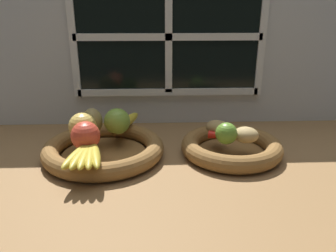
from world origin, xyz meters
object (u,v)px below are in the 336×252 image
Objects in this scene: fruit_bowl_left at (104,149)px; apple_red_front at (86,136)px; fruit_bowl_right at (231,147)px; banana_bunch_back at (120,122)px; apple_golden_left at (83,126)px; potato_small at (246,135)px; pear_brown at (92,121)px; lime_near at (226,133)px; potato_oblong at (218,128)px; chili_pepper at (226,136)px; apple_green_back at (117,121)px; banana_bunch_front at (87,154)px.

fruit_bowl_left is 9.49cm from apple_red_front.
fruit_bowl_right is 1.59× the size of banana_bunch_back.
apple_golden_left is at bearing 107.46° from apple_red_front.
apple_golden_left is 45.58cm from potato_small.
potato_small is at bearing -45.00° from fruit_bowl_right.
apple_red_front is at bearing -176.14° from potato_small.
pear_brown is 44.42cm from potato_small.
apple_red_front is 37.59cm from lime_near.
apple_golden_left reaches higher than apple_red_front.
potato_oblong is at bearing 138.58° from potato_small.
lime_near is at bearing -84.61° from chili_pepper.
apple_red_front is at bearing -176.57° from lime_near.
potato_oblong reaches higher than banana_bunch_back.
potato_small is (45.36, -4.09, -1.70)cm from apple_golden_left.
apple_green_back is at bearing 163.91° from lime_near.
apple_red_front reaches higher than potato_small.
apple_golden_left is at bearing -111.76° from pear_brown.
apple_green_back is 0.77× the size of chili_pepper.
fruit_bowl_left is at bearing 79.47° from banana_bunch_front.
banana_bunch_front is (1.63, -17.62, -2.51)cm from pear_brown.
banana_bunch_back reaches higher than chili_pepper.
banana_bunch_front is 24.33cm from banana_bunch_back.
pear_brown is (-7.39, 0.50, -0.01)cm from apple_green_back.
potato_oblong reaches higher than fruit_bowl_right.
fruit_bowl_right is at bearing -19.27° from banana_bunch_back.
banana_bunch_back is (7.12, 17.54, -2.31)cm from apple_red_front.
fruit_bowl_right is at bearing -0.00° from fruit_bowl_left.
fruit_bowl_right is at bearing -7.78° from pear_brown.
lime_near is (0.99, -6.51, 0.79)cm from potato_oblong.
fruit_bowl_right is 3.84× the size of potato_oblong.
banana_bunch_front is at bearing -108.60° from apple_green_back.
apple_green_back is at bearing -3.90° from pear_brown.
fruit_bowl_right is (36.54, -0.00, 0.01)cm from fruit_bowl_left.
banana_bunch_back reaches higher than fruit_bowl_left.
banana_bunch_back is (9.32, 10.54, -2.41)cm from apple_golden_left.
pear_brown is at bearing -169.92° from chili_pepper.
apple_red_front is 0.42× the size of banana_bunch_back.
potato_small is at bearing -12.69° from apple_green_back.
apple_golden_left is 0.78× the size of chili_pepper.
apple_green_back reaches higher than potato_small.
banana_bunch_back is 2.42× the size of potato_oblong.
apple_green_back and pear_brown have the same top height.
chili_pepper is at bearing 16.30° from banana_bunch_front.
chili_pepper is at bearing 75.27° from lime_near.
potato_small reaches higher than fruit_bowl_right.
apple_golden_left reaches higher than pear_brown.
banana_bunch_back reaches higher than banana_bunch_front.
potato_oblong is (33.03, 2.73, 4.85)cm from fruit_bowl_left.
banana_bunch_front is at bearing -143.58° from chili_pepper.
potato_small is (43.54, -8.65, -1.64)cm from pear_brown.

